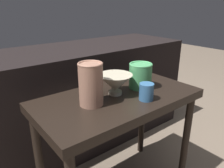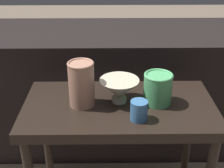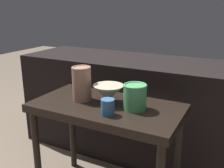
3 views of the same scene
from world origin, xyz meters
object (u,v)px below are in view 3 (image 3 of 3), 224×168
at_px(vase_colorful_right, 135,96).
at_px(cup, 108,107).
at_px(bowl, 108,93).
at_px(vase_textured_left, 82,83).

relative_size(vase_colorful_right, cup, 1.67).
relative_size(bowl, cup, 2.08).
distance_m(vase_textured_left, cup, 0.24).
height_order(vase_textured_left, cup, vase_textured_left).
bearing_deg(bowl, vase_textured_left, -173.28).
height_order(vase_colorful_right, cup, vase_colorful_right).
xyz_separation_m(vase_textured_left, cup, (0.20, -0.11, -0.05)).
bearing_deg(vase_textured_left, cup, -28.33).
bearing_deg(bowl, vase_colorful_right, -4.24).
bearing_deg(cup, vase_colorful_right, 55.24).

